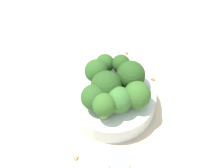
# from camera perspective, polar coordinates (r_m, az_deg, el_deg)

# --- Properties ---
(ground_plane) EXTENTS (3.00, 3.00, 0.00)m
(ground_plane) POSITION_cam_1_polar(r_m,az_deg,el_deg) (0.65, 0.00, -4.09)
(ground_plane) COLOR beige
(bowl) EXTENTS (0.18, 0.18, 0.04)m
(bowl) POSITION_cam_1_polar(r_m,az_deg,el_deg) (0.64, 0.00, -3.02)
(bowl) COLOR silver
(bowl) RESTS_ON ground_plane
(broccoli_floret_0) EXTENTS (0.04, 0.04, 0.06)m
(broccoli_floret_0) POSITION_cam_1_polar(r_m,az_deg,el_deg) (0.56, -1.45, -3.96)
(broccoli_floret_0) COLOR #7A9E5B
(broccoli_floret_0) RESTS_ON bowl
(broccoli_floret_1) EXTENTS (0.06, 0.06, 0.06)m
(broccoli_floret_1) POSITION_cam_1_polar(r_m,az_deg,el_deg) (0.61, 3.26, 1.81)
(broccoli_floret_1) COLOR #84AD66
(broccoli_floret_1) RESTS_ON bowl
(broccoli_floret_2) EXTENTS (0.06, 0.06, 0.06)m
(broccoli_floret_2) POSITION_cam_1_polar(r_m,az_deg,el_deg) (0.59, -1.12, -0.40)
(broccoli_floret_2) COLOR #8EB770
(broccoli_floret_2) RESTS_ON bowl
(broccoli_floret_3) EXTENTS (0.04, 0.04, 0.05)m
(broccoli_floret_3) POSITION_cam_1_polar(r_m,az_deg,el_deg) (0.64, -1.29, 3.67)
(broccoli_floret_3) COLOR #84AD66
(broccoli_floret_3) RESTS_ON bowl
(broccoli_floret_4) EXTENTS (0.05, 0.05, 0.06)m
(broccoli_floret_4) POSITION_cam_1_polar(r_m,az_deg,el_deg) (0.58, 4.63, -2.06)
(broccoli_floret_4) COLOR #8EB770
(broccoli_floret_4) RESTS_ON bowl
(broccoli_floret_5) EXTENTS (0.05, 0.05, 0.06)m
(broccoli_floret_5) POSITION_cam_1_polar(r_m,az_deg,el_deg) (0.61, -2.88, 2.31)
(broccoli_floret_5) COLOR #84AD66
(broccoli_floret_5) RESTS_ON bowl
(broccoli_floret_6) EXTENTS (0.05, 0.05, 0.06)m
(broccoli_floret_6) POSITION_cam_1_polar(r_m,az_deg,el_deg) (0.57, 1.29, -2.93)
(broccoli_floret_6) COLOR #8EB770
(broccoli_floret_6) RESTS_ON bowl
(broccoli_floret_7) EXTENTS (0.05, 0.05, 0.06)m
(broccoli_floret_7) POSITION_cam_1_polar(r_m,az_deg,el_deg) (0.58, -3.36, -2.47)
(broccoli_floret_7) COLOR #7A9E5B
(broccoli_floret_7) RESTS_ON bowl
(broccoli_floret_8) EXTENTS (0.04, 0.04, 0.05)m
(broccoli_floret_8) POSITION_cam_1_polar(r_m,az_deg,el_deg) (0.63, 1.65, 3.59)
(broccoli_floret_8) COLOR #84AD66
(broccoli_floret_8) RESTS_ON bowl
(almond_crumb_0) EXTENTS (0.00, 0.01, 0.01)m
(almond_crumb_0) POSITION_cam_1_polar(r_m,az_deg,el_deg) (0.71, -6.07, 1.91)
(almond_crumb_0) COLOR olive
(almond_crumb_0) RESTS_ON ground_plane
(almond_crumb_1) EXTENTS (0.01, 0.01, 0.01)m
(almond_crumb_1) POSITION_cam_1_polar(r_m,az_deg,el_deg) (0.70, 7.51, 0.97)
(almond_crumb_1) COLOR olive
(almond_crumb_1) RESTS_ON ground_plane
(almond_crumb_2) EXTENTS (0.01, 0.01, 0.01)m
(almond_crumb_2) POSITION_cam_1_polar(r_m,az_deg,el_deg) (0.75, 2.66, 5.78)
(almond_crumb_2) COLOR #AD7F4C
(almond_crumb_2) RESTS_ON ground_plane
(almond_crumb_3) EXTENTS (0.01, 0.01, 0.01)m
(almond_crumb_3) POSITION_cam_1_polar(r_m,az_deg,el_deg) (0.59, -6.63, -13.22)
(almond_crumb_3) COLOR #AD7F4C
(almond_crumb_3) RESTS_ON ground_plane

